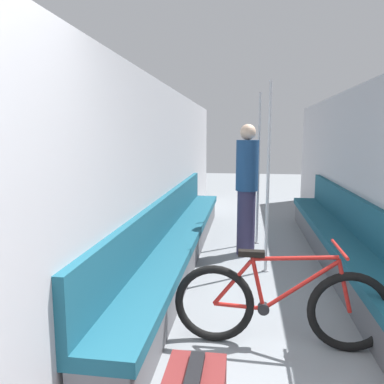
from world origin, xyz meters
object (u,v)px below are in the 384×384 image
Objects in this scene: bench_seat_row_right at (344,248)px; grab_pole_far at (258,172)px; bench_seat_row_left at (179,241)px; bicycle at (280,305)px; passenger_standing at (247,188)px; grab_pole_near at (268,182)px.

grab_pole_far is at bearing 133.79° from bench_seat_row_right.
bench_seat_row_left is 1.00× the size of bench_seat_row_right.
bench_seat_row_right is at bearing 42.95° from bicycle.
bench_seat_row_left is at bearing -38.88° from passenger_standing.
grab_pole_far reaches higher than bench_seat_row_right.
grab_pole_near is at bearing -171.18° from bench_seat_row_right.
grab_pole_far is (-0.10, 2.82, 0.76)m from bicycle.
grab_pole_near is at bearing 41.08° from passenger_standing.
grab_pole_far is at bearing 72.08° from bicycle.
bench_seat_row_left is 2.48× the size of grab_pole_far.
grab_pole_far reaches higher than passenger_standing.
bench_seat_row_right is 2.48× the size of grab_pole_far.
grab_pole_near is 1.19m from grab_pole_far.
grab_pole_near reaches higher than bicycle.
bench_seat_row_left is 1.66m from grab_pole_far.
bench_seat_row_left is at bearing 180.00° from bench_seat_row_right.
grab_pole_near is (-0.02, 1.62, 0.76)m from bicycle.
bench_seat_row_left and bench_seat_row_right have the same top height.
bench_seat_row_left is 3.13× the size of passenger_standing.
bench_seat_row_left is 1.16m from passenger_standing.
passenger_standing is (0.84, 0.50, 0.63)m from bench_seat_row_left.
grab_pole_near is at bearing -7.64° from bench_seat_row_left.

